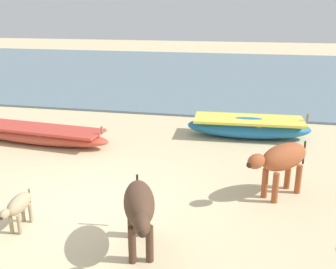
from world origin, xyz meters
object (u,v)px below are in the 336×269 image
object	(u,v)px
fishing_boat_1	(248,127)
cow_second_adult_rust	(282,159)
cow_adult_dark	(139,207)
calf_far_dun	(18,206)
fishing_boat_0	(37,134)

from	to	relation	value
fishing_boat_1	cow_second_adult_rust	world-z (taller)	cow_second_adult_rust
cow_adult_dark	calf_far_dun	distance (m)	2.19
fishing_boat_0	cow_second_adult_rust	bearing A→B (deg)	-11.57
fishing_boat_1	calf_far_dun	bearing A→B (deg)	-124.88
fishing_boat_0	fishing_boat_1	distance (m)	5.98
cow_second_adult_rust	fishing_boat_0	bearing A→B (deg)	-64.25
calf_far_dun	cow_adult_dark	bearing A→B (deg)	81.82
cow_adult_dark	cow_second_adult_rust	xyz separation A→B (m)	(2.19, 2.36, 0.03)
fishing_boat_0	cow_adult_dark	world-z (taller)	cow_adult_dark
cow_adult_dark	fishing_boat_1	bearing A→B (deg)	147.08
fishing_boat_0	calf_far_dun	xyz separation A→B (m)	(2.04, -4.11, 0.18)
fishing_boat_1	cow_adult_dark	world-z (taller)	cow_adult_dark
fishing_boat_0	cow_adult_dark	size ratio (longest dim) A/B	2.79
fishing_boat_0	cow_second_adult_rust	size ratio (longest dim) A/B	3.11
calf_far_dun	cow_second_adult_rust	distance (m)	4.88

